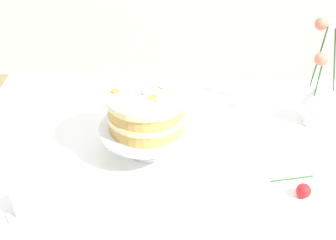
% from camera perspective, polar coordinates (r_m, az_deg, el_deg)
% --- Properties ---
extents(dining_table, '(1.40, 1.00, 0.74)m').
position_cam_1_polar(dining_table, '(1.60, 1.51, -6.66)').
color(dining_table, white).
rests_on(dining_table, ground).
extents(linen_napkin, '(0.38, 0.38, 0.00)m').
position_cam_1_polar(linen_napkin, '(1.56, -2.37, -3.79)').
color(linen_napkin, white).
rests_on(linen_napkin, dining_table).
extents(cake_stand, '(0.29, 0.29, 0.10)m').
position_cam_1_polar(cake_stand, '(1.51, -2.44, -1.32)').
color(cake_stand, silver).
rests_on(cake_stand, linen_napkin).
extents(layer_cake, '(0.24, 0.24, 0.12)m').
position_cam_1_polar(layer_cake, '(1.47, -2.51, 1.04)').
color(layer_cake, tan).
rests_on(layer_cake, cake_stand).
extents(flower_vase, '(0.12, 0.11, 0.37)m').
position_cam_1_polar(flower_vase, '(1.70, 17.00, 3.31)').
color(flower_vase, silver).
rests_on(flower_vase, dining_table).
extents(teacup, '(0.12, 0.12, 0.07)m').
position_cam_1_polar(teacup, '(1.39, -15.74, -9.28)').
color(teacup, white).
rests_on(teacup, dining_table).
extents(fallen_rose, '(0.13, 0.11, 0.04)m').
position_cam_1_polar(fallen_rose, '(1.44, 15.23, -7.77)').
color(fallen_rose, '#2D6028').
rests_on(fallen_rose, dining_table).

